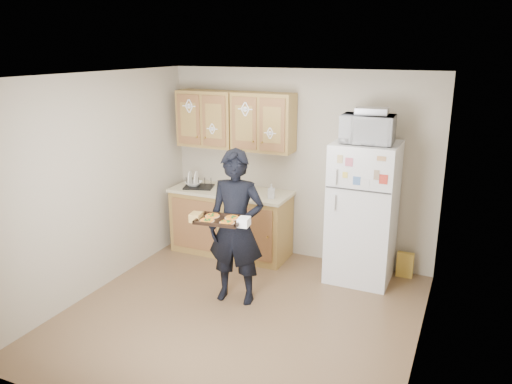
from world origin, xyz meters
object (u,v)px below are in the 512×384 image
baking_tray (220,220)px  refrigerator (363,212)px  dish_rack (199,182)px  person (236,228)px  microwave (368,129)px

baking_tray → refrigerator: bearing=42.6°
refrigerator → dish_rack: (-2.26, -0.00, 0.13)m
refrigerator → person: person is taller
person → microwave: size_ratio=2.94×
dish_rack → microwave: bearing=-1.2°
microwave → person: bearing=-139.7°
baking_tray → microwave: size_ratio=0.79×
person → baking_tray: bearing=-105.3°
dish_rack → refrigerator: bearing=0.1°
refrigerator → microwave: (0.01, -0.05, 1.01)m
refrigerator → person: size_ratio=0.98×
refrigerator → dish_rack: refrigerator is taller
microwave → dish_rack: bearing=176.1°
person → microwave: 1.86m
refrigerator → microwave: bearing=-82.7°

